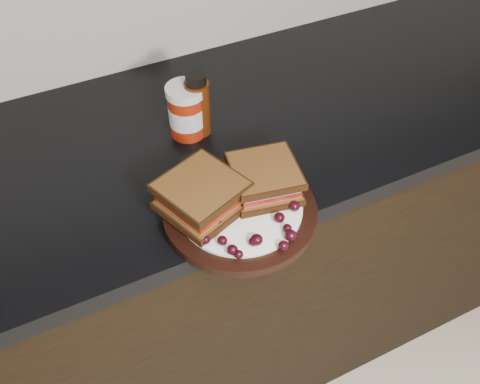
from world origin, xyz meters
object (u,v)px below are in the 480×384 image
object	(u,v)px
condiment_jar	(187,111)
sandwich_left	(202,196)
plate	(240,211)
oil_bottle	(198,104)

from	to	relation	value
condiment_jar	sandwich_left	bearing A→B (deg)	-105.97
sandwich_left	plate	bearing A→B (deg)	-44.03
sandwich_left	condiment_jar	xyz separation A→B (m)	(0.07, 0.23, 0.00)
plate	oil_bottle	distance (m)	0.26
plate	condiment_jar	distance (m)	0.26
sandwich_left	condiment_jar	bearing A→B (deg)	53.50
plate	sandwich_left	distance (m)	0.08
oil_bottle	sandwich_left	bearing A→B (deg)	-111.60
plate	sandwich_left	world-z (taller)	sandwich_left
sandwich_left	oil_bottle	world-z (taller)	oil_bottle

